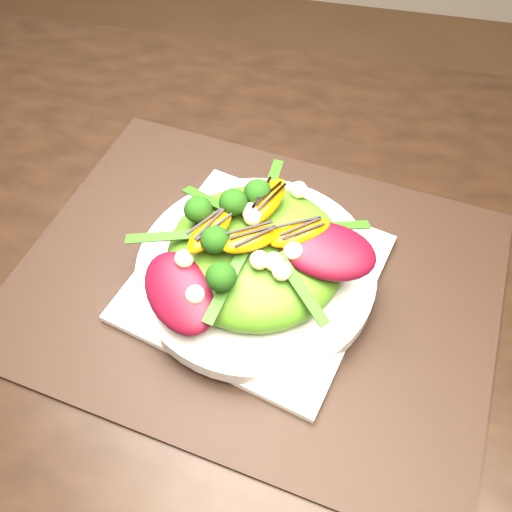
% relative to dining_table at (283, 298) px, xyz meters
% --- Properties ---
extents(floor, '(4.00, 4.00, 0.01)m').
position_rel_dining_table_xyz_m(floor, '(0.00, 0.00, -0.73)').
color(floor, brown).
rests_on(floor, ground).
extents(dining_table, '(1.60, 0.90, 0.75)m').
position_rel_dining_table_xyz_m(dining_table, '(0.00, 0.00, 0.00)').
color(dining_table, black).
rests_on(dining_table, floor).
extents(placemat, '(0.57, 0.46, 0.00)m').
position_rel_dining_table_xyz_m(placemat, '(-0.03, 0.00, 0.02)').
color(placemat, black).
rests_on(placemat, dining_table).
extents(plate_base, '(0.29, 0.29, 0.01)m').
position_rel_dining_table_xyz_m(plate_base, '(-0.03, 0.00, 0.03)').
color(plate_base, white).
rests_on(plate_base, placemat).
extents(salad_bowl, '(0.34, 0.34, 0.02)m').
position_rel_dining_table_xyz_m(salad_bowl, '(-0.03, 0.00, 0.04)').
color(salad_bowl, silver).
rests_on(salad_bowl, plate_base).
extents(lettuce_mound, '(0.19, 0.19, 0.06)m').
position_rel_dining_table_xyz_m(lettuce_mound, '(-0.03, 0.00, 0.07)').
color(lettuce_mound, '#457315').
rests_on(lettuce_mound, salad_bowl).
extents(radicchio_leaf, '(0.10, 0.06, 0.02)m').
position_rel_dining_table_xyz_m(radicchio_leaf, '(0.04, -0.00, 0.10)').
color(radicchio_leaf, '#420712').
rests_on(radicchio_leaf, lettuce_mound).
extents(orange_segment, '(0.07, 0.05, 0.02)m').
position_rel_dining_table_xyz_m(orange_segment, '(-0.04, 0.02, 0.11)').
color(orange_segment, '#DA6303').
rests_on(orange_segment, lettuce_mound).
extents(broccoli_floret, '(0.05, 0.05, 0.04)m').
position_rel_dining_table_xyz_m(broccoli_floret, '(-0.08, 0.03, 0.12)').
color(broccoli_floret, '#103509').
rests_on(broccoli_floret, lettuce_mound).
extents(macadamia_nut, '(0.02, 0.02, 0.02)m').
position_rel_dining_table_xyz_m(macadamia_nut, '(-0.01, -0.05, 0.10)').
color(macadamia_nut, '#FFF2B3').
rests_on(macadamia_nut, lettuce_mound).
extents(balsamic_drizzle, '(0.04, 0.02, 0.00)m').
position_rel_dining_table_xyz_m(balsamic_drizzle, '(-0.04, 0.02, 0.12)').
color(balsamic_drizzle, black).
rests_on(balsamic_drizzle, orange_segment).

